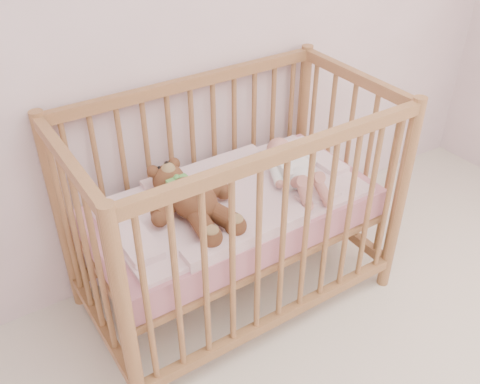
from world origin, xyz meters
TOP-DOWN VIEW (x-y plane):
  - crib at (0.02, 1.60)m, footprint 1.36×0.76m
  - mattress at (0.02, 1.60)m, footprint 1.22×0.62m
  - blanket at (0.02, 1.60)m, footprint 1.10×0.58m
  - baby at (0.32, 1.58)m, footprint 0.36×0.57m
  - teddy_bear at (-0.18, 1.58)m, footprint 0.42×0.57m

SIDE VIEW (x-z plane):
  - mattress at x=0.02m, z-range 0.42..0.55m
  - crib at x=0.02m, z-range 0.00..1.00m
  - blanket at x=0.02m, z-range 0.53..0.59m
  - baby at x=0.32m, z-range 0.57..0.70m
  - teddy_bear at x=-0.18m, z-range 0.57..0.72m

